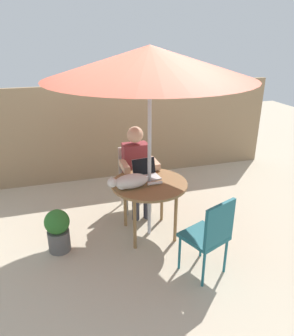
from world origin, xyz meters
TOP-DOWN VIEW (x-y plane):
  - ground_plane at (0.00, 0.00)m, footprint 14.00×14.00m
  - fence_back at (0.00, 1.91)m, footprint 5.60×0.08m
  - patio_table at (0.00, 0.00)m, footprint 0.92×0.92m
  - patio_umbrella at (0.00, 0.00)m, footprint 2.24×2.24m
  - chair_occupied at (0.00, 0.75)m, footprint 0.40×0.40m
  - chair_empty at (0.37, -0.90)m, footprint 0.52×0.52m
  - person_seated at (0.00, 0.59)m, footprint 0.48×0.48m
  - laptop at (0.01, 0.19)m, footprint 0.33×0.28m
  - cat at (-0.26, -0.08)m, footprint 0.65×0.22m
  - potted_plant_near_fence at (-1.11, -0.03)m, footprint 0.29×0.29m

SIDE VIEW (x-z plane):
  - ground_plane at x=0.00m, z-range 0.00..0.00m
  - potted_plant_near_fence at x=-1.11m, z-range 0.01..0.54m
  - chair_occupied at x=0.00m, z-range 0.08..0.97m
  - chair_empty at x=0.37m, z-range 0.08..0.97m
  - patio_table at x=0.00m, z-range 0.29..1.00m
  - person_seated at x=0.00m, z-range 0.08..1.31m
  - laptop at x=0.01m, z-range 0.67..0.88m
  - cat at x=-0.26m, z-range 0.71..0.88m
  - fence_back at x=0.00m, z-range 0.00..1.61m
  - patio_umbrella at x=0.00m, z-range 0.96..3.22m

